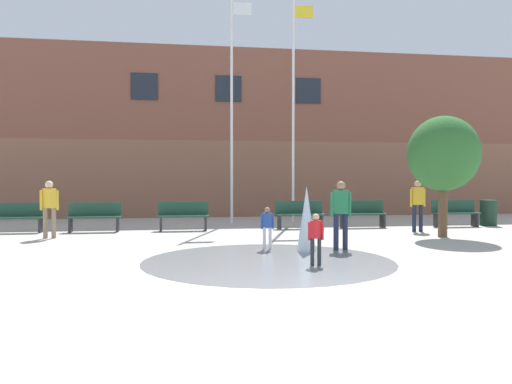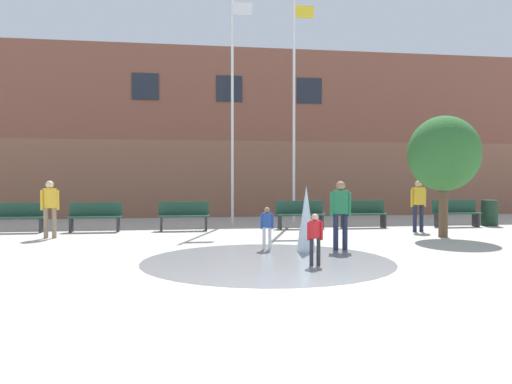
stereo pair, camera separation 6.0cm
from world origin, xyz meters
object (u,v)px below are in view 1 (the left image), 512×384
Objects in this scene: child_in_fountain at (267,225)px; park_bench_left_of_flagpoles at (95,216)px; park_bench_near_trashcan at (455,213)px; park_bench_far_left at (17,217)px; flagpole_right at (294,102)px; adult_near_bench at (341,210)px; trash_can at (488,213)px; flagpole_left at (232,101)px; adult_watching at (49,205)px; park_bench_under_left_flagpole at (183,215)px; street_tree_near_building at (443,154)px; child_running at (316,235)px; adult_in_red at (418,202)px; park_bench_center at (300,214)px; park_bench_under_right_flagpole at (362,213)px.

park_bench_left_of_flagpoles is at bearing -14.24° from child_in_fountain.
park_bench_left_of_flagpoles is at bearing 179.60° from park_bench_near_trashcan.
park_bench_far_left is at bearing -3.65° from child_in_fountain.
flagpole_right is at bearing -77.15° from child_in_fountain.
park_bench_left_of_flagpoles is 0.19× the size of flagpole_right.
adult_near_bench is 8.64m from trash_can.
park_bench_near_trashcan is at bearing -173.80° from trash_can.
flagpole_left is (-1.73, 7.34, 3.58)m from adult_near_bench.
adult_watching is at bearing -50.80° from park_bench_far_left.
flagpole_left is at bearing 52.92° from park_bench_under_left_flagpole.
adult_near_bench is 0.19× the size of flagpole_left.
park_bench_under_left_flagpole is at bearing -117.39° from adult_watching.
adult_watching is at bearing 173.00° from street_tree_near_building.
adult_near_bench is at bearing 20.97° from child_running.
park_bench_left_of_flagpoles is 1.01× the size of adult_in_red.
adult_watching reaches higher than child_running.
flagpole_left is 9.95m from trash_can.
park_bench_under_left_flagpole is 1.01× the size of adult_watching.
park_bench_far_left and park_bench_center have the same top height.
child_running is 2.29m from child_in_fountain.
child_in_fountain reaches higher than park_bench_left_of_flagpoles.
park_bench_under_left_flagpole is 6.27m from flagpole_right.
trash_can is (8.69, 4.66, -0.13)m from child_in_fountain.
flagpole_left reaches higher than street_tree_near_building.
park_bench_near_trashcan is (14.25, -0.20, 0.00)m from park_bench_far_left.
park_bench_center is 1.00× the size of park_bench_near_trashcan.
flagpole_right is at bearing 14.14° from park_bench_far_left.
park_bench_center is 5.06m from child_in_fountain.
child_in_fountain is 9.86m from trash_can.
park_bench_left_of_flagpoles and park_bench_near_trashcan have the same top height.
adult_watching is at bearing -153.18° from flagpole_right.
park_bench_far_left and park_bench_left_of_flagpoles have the same top height.
flagpole_left is 1.00× the size of flagpole_right.
adult_near_bench is at bearing -92.90° from park_bench_center.
park_bench_near_trashcan is at bearing -26.14° from flagpole_right.
park_bench_near_trashcan is (9.24, -0.09, 0.00)m from park_bench_under_left_flagpole.
child_running is at bearing 134.44° from child_in_fountain.
trash_can is at bearing 41.10° from street_tree_near_building.
park_bench_far_left is 0.19× the size of flagpole_right.
flagpole_right is at bearing 30.17° from park_bench_under_left_flagpole.
park_bench_under_right_flagpole reaches higher than trash_can.
park_bench_left_of_flagpoles is at bearing -179.22° from park_bench_center.
flagpole_left reaches higher than adult_watching.
park_bench_far_left is 14.25m from park_bench_near_trashcan.
park_bench_under_left_flagpole and park_bench_near_trashcan have the same top height.
park_bench_under_right_flagpole is at bearing 90.23° from adult_near_bench.
park_bench_left_of_flagpoles is 8.32m from flagpole_right.
adult_near_bench is (-0.25, -5.01, 0.45)m from park_bench_center.
park_bench_under_left_flagpole is 8.00m from street_tree_near_building.
park_bench_left_of_flagpoles is at bearing -179.48° from park_bench_under_right_flagpole.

